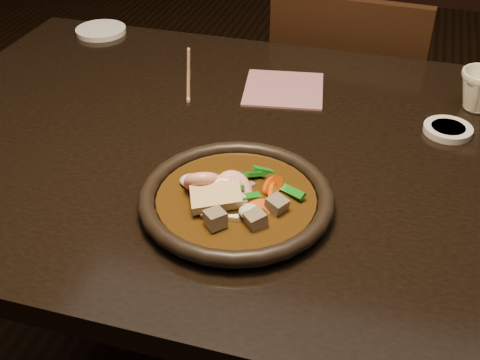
# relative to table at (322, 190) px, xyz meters

# --- Properties ---
(table) EXTENTS (1.60, 0.90, 0.75)m
(table) POSITION_rel_table_xyz_m (0.00, 0.00, 0.00)
(table) COLOR black
(table) RESTS_ON floor
(chair) EXTENTS (0.42, 0.42, 0.85)m
(chair) POSITION_rel_table_xyz_m (-0.03, 0.63, -0.21)
(chair) COLOR black
(chair) RESTS_ON floor
(plate) EXTENTS (0.30, 0.30, 0.03)m
(plate) POSITION_rel_table_xyz_m (-0.11, -0.18, 0.09)
(plate) COLOR black
(plate) RESTS_ON table
(stirfry) EXTENTS (0.20, 0.19, 0.07)m
(stirfry) POSITION_rel_table_xyz_m (-0.11, -0.19, 0.10)
(stirfry) COLOR #351F09
(stirfry) RESTS_ON plate
(soy_dish) EXTENTS (0.09, 0.09, 0.01)m
(soy_dish) POSITION_rel_table_xyz_m (0.20, 0.14, 0.08)
(soy_dish) COLOR beige
(soy_dish) RESTS_ON table
(saucer_left) EXTENTS (0.12, 0.12, 0.01)m
(saucer_left) POSITION_rel_table_xyz_m (-0.63, 0.39, 0.08)
(saucer_left) COLOR beige
(saucer_left) RESTS_ON table
(chopsticks) EXTENTS (0.10, 0.24, 0.01)m
(chopsticks) POSITION_rel_table_xyz_m (-0.34, 0.23, 0.08)
(chopsticks) COLOR tan
(chopsticks) RESTS_ON table
(napkin) EXTENTS (0.18, 0.18, 0.00)m
(napkin) POSITION_rel_table_xyz_m (-0.12, 0.22, 0.08)
(napkin) COLOR #965C69
(napkin) RESTS_ON table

